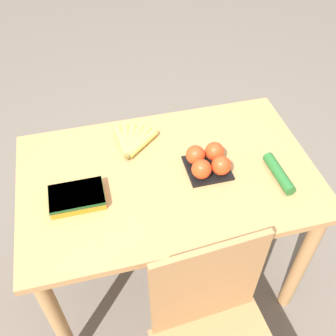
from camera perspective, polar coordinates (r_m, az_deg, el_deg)
ground_plane at (r=2.17m, az=-0.00°, el=-14.54°), size 12.00×12.00×0.00m
dining_table at (r=1.64m, az=-0.00°, el=-3.73°), size 1.17×0.74×0.76m
banana_bunch at (r=1.66m, az=-5.19°, el=3.82°), size 0.18×0.20×0.04m
tomato_pack at (r=1.54m, az=5.84°, el=0.99°), size 0.17×0.17×0.09m
carrot_bag at (r=1.48m, az=-13.08°, el=-4.08°), size 0.20×0.13×0.04m
cucumber_near at (r=1.58m, az=15.78°, el=-0.74°), size 0.05×0.20×0.04m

